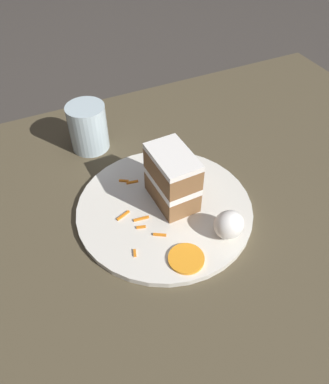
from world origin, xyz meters
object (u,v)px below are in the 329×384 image
plate (164,208)px  orange_garnish (186,259)px  drinking_glass (89,130)px  cake_slice (172,178)px  cream_dollop (229,225)px

plate → orange_garnish: bearing=81.7°
orange_garnish → drinking_glass: bearing=-82.3°
cake_slice → cream_dollop: (-0.05, 0.11, -0.03)m
cake_slice → orange_garnish: 0.14m
cake_slice → drinking_glass: cake_slice is taller
plate → cream_dollop: (-0.07, 0.10, 0.03)m
cake_slice → orange_garnish: (0.04, 0.12, -0.05)m
orange_garnish → drinking_glass: (0.05, -0.34, 0.03)m
drinking_glass → cream_dollop: bearing=111.5°
cake_slice → cream_dollop: bearing=-68.8°
drinking_glass → cake_slice: bearing=110.6°
plate → orange_garnish: size_ratio=5.42×
cream_dollop → drinking_glass: 0.35m
cream_dollop → orange_garnish: (0.08, 0.01, -0.02)m
cake_slice → orange_garnish: cake_slice is taller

